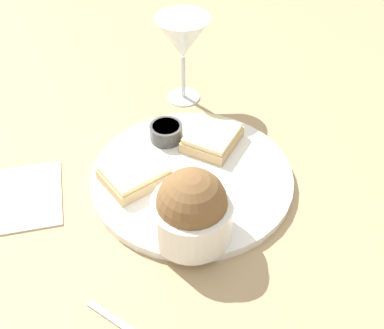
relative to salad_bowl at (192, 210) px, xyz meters
name	(u,v)px	position (x,y,z in m)	size (l,w,h in m)	color
ground_plane	(192,180)	(-0.05, -0.10, -0.06)	(4.00, 4.00, 0.00)	tan
dinner_plate	(192,177)	(-0.05, -0.10, -0.05)	(0.31, 0.31, 0.01)	white
salad_bowl	(192,210)	(0.00, 0.00, 0.00)	(0.11, 0.11, 0.11)	white
sauce_ramekin	(167,131)	(-0.05, -0.20, -0.03)	(0.05, 0.05, 0.03)	#4C4C4C
cheese_toast_near	(135,174)	(0.03, -0.13, -0.03)	(0.10, 0.09, 0.03)	tan
cheese_toast_far	(212,138)	(-0.11, -0.15, -0.03)	(0.12, 0.11, 0.03)	tan
wine_glass	(183,40)	(-0.14, -0.31, 0.06)	(0.09, 0.09, 0.16)	silver
napkin	(7,199)	(0.21, -0.19, -0.06)	(0.18, 0.17, 0.01)	white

